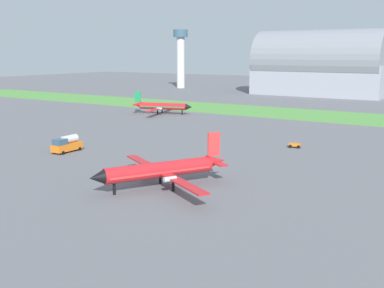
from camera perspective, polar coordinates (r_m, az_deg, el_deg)
ground_plane at (r=84.36m, az=1.37°, el=-2.46°), size 600.00×600.00×0.00m
grass_taxiway_strip at (r=153.79m, az=16.44°, el=3.21°), size 360.00×28.00×0.08m
airplane_taxiing_turboprop at (r=153.28m, az=-3.66°, el=4.57°), size 20.02×23.18×7.12m
airplane_foreground_turboprop at (r=69.40m, az=-3.63°, el=-3.07°), size 22.84×19.91×7.59m
fuel_truck_near_gate at (r=97.71m, az=-14.84°, el=-0.02°), size 2.84×6.58×3.29m
baggage_cart_midfield at (r=101.32m, az=12.26°, el=-0.11°), size 2.73×2.27×0.90m
hangar_distant at (r=228.35m, az=15.05°, el=9.01°), size 58.91×26.63×29.73m
control_tower at (r=267.67m, az=-1.38°, el=10.83°), size 8.00×8.00×31.85m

